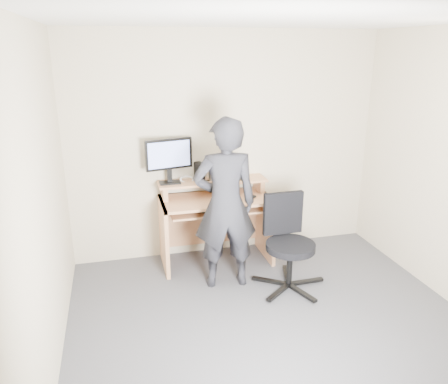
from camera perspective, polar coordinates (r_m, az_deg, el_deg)
name	(u,v)px	position (r m, az deg, el deg)	size (l,w,h in m)	color
ground	(279,335)	(3.90, 7.21, -18.02)	(3.50, 3.50, 0.00)	#4A4B4F
back_wall	(227,146)	(4.92, 0.36, 6.00)	(3.50, 0.02, 2.50)	beige
ceiling	(294,16)	(3.15, 9.14, 21.76)	(3.50, 3.50, 0.02)	white
desk	(214,213)	(4.87, -1.27, -2.77)	(1.20, 0.60, 0.91)	tan
monitor	(169,157)	(4.66, -7.19, 4.56)	(0.51, 0.15, 0.49)	black
external_drive	(199,171)	(4.80, -3.23, 2.70)	(0.07, 0.13, 0.20)	black
travel_mug	(213,171)	(4.79, -1.49, 2.70)	(0.09, 0.09, 0.20)	#B0B0B4
smartphone	(243,179)	(4.85, 2.51, 1.72)	(0.07, 0.13, 0.01)	black
charger	(203,181)	(4.72, -2.82, 1.39)	(0.04, 0.04, 0.04)	black
headphones	(187,179)	(4.83, -4.86, 1.64)	(0.16, 0.16, 0.02)	silver
keyboard	(210,209)	(4.66, -1.81, -2.23)	(0.46, 0.18, 0.03)	black
mouse	(252,197)	(4.73, 3.66, -0.61)	(0.10, 0.06, 0.04)	black
office_chair	(288,239)	(4.38, 8.32, -6.11)	(0.70, 0.73, 0.92)	black
person	(225,205)	(4.23, 0.15, -1.65)	(0.62, 0.41, 1.71)	black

